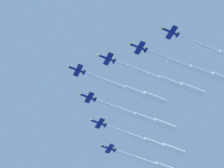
% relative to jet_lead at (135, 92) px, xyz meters
% --- Properties ---
extents(jet_lead, '(25.96, 51.68, 4.18)m').
position_rel_jet_lead_xyz_m(jet_lead, '(0.00, 0.00, 0.00)').
color(jet_lead, navy).
extents(jet_port_inner, '(27.25, 56.13, 4.21)m').
position_rel_jet_lead_xyz_m(jet_port_inner, '(-5.89, -18.29, -0.94)').
color(jet_port_inner, navy).
extents(jet_starboard_inner, '(26.95, 52.88, 4.25)m').
position_rel_jet_lead_xyz_m(jet_starboard_inner, '(16.66, -5.84, -0.43)').
color(jet_starboard_inner, navy).
extents(jet_port_mid, '(27.20, 55.81, 4.25)m').
position_rel_jet_lead_xyz_m(jet_port_mid, '(-12.64, -33.45, -2.65)').
color(jet_port_mid, navy).
extents(jet_starboard_mid, '(27.68, 53.66, 4.18)m').
position_rel_jet_lead_xyz_m(jet_starboard_mid, '(33.15, -11.42, -1.09)').
color(jet_starboard_mid, navy).
extents(jet_starboard_outer, '(28.42, 57.74, 4.21)m').
position_rel_jet_lead_xyz_m(jet_starboard_outer, '(49.61, -19.15, -2.70)').
color(jet_starboard_outer, navy).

